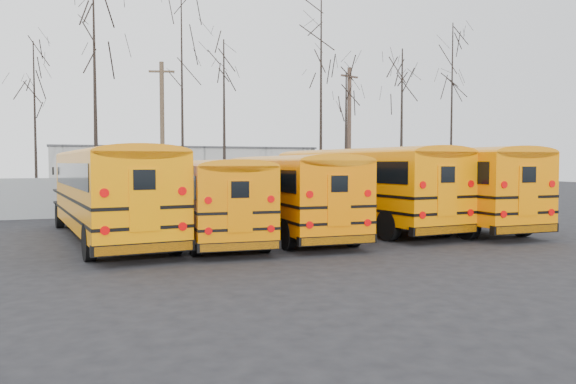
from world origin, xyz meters
name	(u,v)px	position (x,y,z in m)	size (l,w,h in m)	color
ground	(309,241)	(0.00, 0.00, 0.00)	(120.00, 120.00, 0.00)	black
fence	(220,195)	(0.00, 12.00, 1.00)	(40.00, 0.04, 2.00)	gray
distant_building	(184,171)	(2.00, 32.00, 2.00)	(22.00, 8.00, 4.00)	#B4B4AF
bus_a	(110,186)	(-6.44, 2.50, 1.94)	(3.79, 12.04, 3.32)	black
bus_b	(211,192)	(-3.08, 1.64, 1.69)	(3.09, 10.46, 2.89)	black
bus_c	(286,188)	(-0.15, 1.85, 1.79)	(3.00, 11.05, 3.06)	black
bus_d	(358,181)	(3.53, 2.94, 1.99)	(3.74, 12.30, 3.39)	black
bus_e	(433,181)	(6.73, 2.13, 1.98)	(2.93, 12.13, 3.38)	black
utility_pole_left	(162,132)	(-1.94, 19.19, 4.75)	(1.60, 0.65, 9.25)	brown
utility_pole_right	(349,132)	(11.82, 19.36, 5.02)	(1.69, 0.69, 9.77)	#483428
tree_2	(35,128)	(-9.32, 15.37, 4.61)	(0.26, 0.26, 9.22)	black
tree_3	(95,103)	(-6.31, 13.94, 5.94)	(0.26, 0.26, 11.88)	black
tree_4	(182,103)	(-1.09, 16.83, 6.40)	(0.26, 0.26, 12.81)	black
tree_5	(224,123)	(1.85, 17.89, 5.37)	(0.26, 0.26, 10.73)	black
tree_6	(321,102)	(6.77, 13.53, 6.45)	(0.26, 0.26, 12.90)	black
tree_7	(346,137)	(10.73, 17.78, 4.58)	(0.26, 0.26, 9.17)	black
tree_8	(402,125)	(14.54, 16.54, 5.42)	(0.26, 0.26, 10.84)	black
tree_9	(452,112)	(18.37, 15.89, 6.42)	(0.26, 0.26, 12.85)	black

